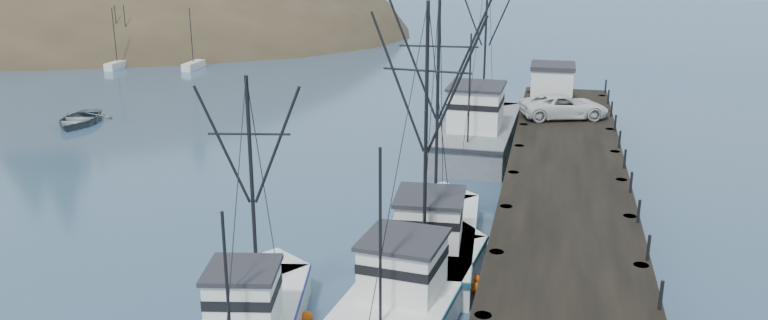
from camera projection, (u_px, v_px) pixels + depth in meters
pier at (566, 182)px, 37.01m from camera, size 6.00×44.00×2.00m
moored_sailboats at (147, 53)px, 84.93m from camera, size 22.80×19.68×6.35m
trawler_near at (416, 282)px, 28.32m from camera, size 4.77×11.52×11.58m
trawler_mid at (254, 318)px, 25.74m from camera, size 4.56×9.31×9.45m
trawler_far at (433, 236)px, 32.64m from camera, size 4.48×11.68×11.86m
work_vessel at (479, 130)px, 48.50m from camera, size 4.78×15.01×12.66m
pier_shed at (552, 84)px, 52.01m from camera, size 3.00×3.20×2.80m
pickup_truck at (564, 106)px, 48.13m from camera, size 6.10×4.18×1.55m
motorboat at (79, 124)px, 54.93m from camera, size 4.82×6.00×1.10m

